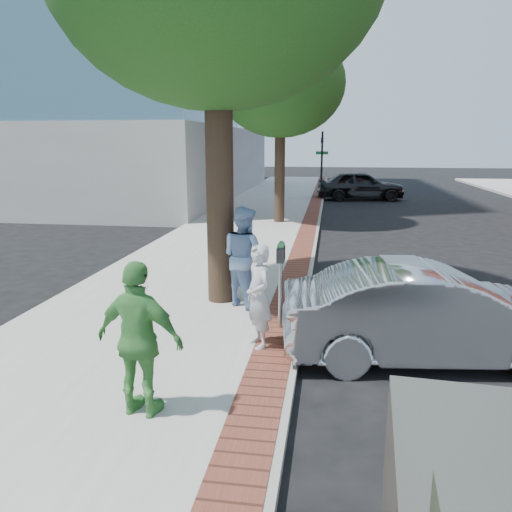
% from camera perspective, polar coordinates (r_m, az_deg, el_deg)
% --- Properties ---
extents(ground, '(120.00, 120.00, 0.00)m').
position_cam_1_polar(ground, '(8.18, -2.67, -10.20)').
color(ground, black).
rests_on(ground, ground).
extents(sidewalk, '(5.00, 60.00, 0.15)m').
position_cam_1_polar(sidewalk, '(15.97, -2.40, 1.58)').
color(sidewalk, '#9E9991').
rests_on(sidewalk, ground).
extents(brick_strip, '(0.60, 60.00, 0.01)m').
position_cam_1_polar(brick_strip, '(15.69, 5.51, 1.63)').
color(brick_strip, brown).
rests_on(brick_strip, sidewalk).
extents(curb, '(0.10, 60.00, 0.15)m').
position_cam_1_polar(curb, '(15.69, 6.78, 1.30)').
color(curb, gray).
rests_on(curb, ground).
extents(office_base, '(18.20, 22.20, 4.00)m').
position_cam_1_polar(office_base, '(32.77, -17.99, 10.17)').
color(office_base, gray).
rests_on(office_base, ground).
extents(signal_near, '(0.70, 0.15, 3.80)m').
position_cam_1_polar(signal_near, '(29.39, 7.53, 10.93)').
color(signal_near, black).
rests_on(signal_near, ground).
extents(tree_far, '(4.80, 4.80, 7.14)m').
position_cam_1_polar(tree_far, '(19.59, 2.83, 19.01)').
color(tree_far, black).
rests_on(tree_far, sidewalk).
extents(parking_meter, '(0.12, 0.32, 1.47)m').
position_cam_1_polar(parking_meter, '(8.19, 2.84, -1.25)').
color(parking_meter, gray).
rests_on(parking_meter, sidewalk).
extents(person_gray, '(0.62, 0.69, 1.59)m').
position_cam_1_polar(person_gray, '(7.50, 0.29, -4.65)').
color(person_gray, '#A2A2A7').
rests_on(person_gray, sidewalk).
extents(person_officer, '(1.17, 1.14, 1.90)m').
position_cam_1_polar(person_officer, '(9.39, -1.37, -0.05)').
color(person_officer, '#86A4CF').
rests_on(person_officer, sidewalk).
extents(person_green, '(1.12, 0.62, 1.80)m').
position_cam_1_polar(person_green, '(5.79, -13.13, -9.30)').
color(person_green, '#479242').
rests_on(person_green, sidewalk).
extents(sedan_silver, '(4.54, 2.05, 1.44)m').
position_cam_1_polar(sedan_silver, '(7.86, 19.43, -6.28)').
color(sedan_silver, '#B9BCC1').
rests_on(sedan_silver, ground).
extents(bg_car, '(5.02, 2.48, 1.65)m').
position_cam_1_polar(bg_car, '(29.05, 11.84, 7.92)').
color(bg_car, black).
rests_on(bg_car, ground).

